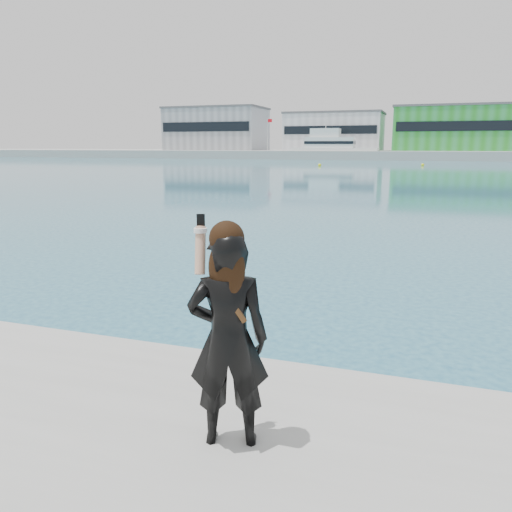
{
  "coord_description": "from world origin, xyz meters",
  "views": [
    {
      "loc": [
        1.22,
        -4.19,
        3.23
      ],
      "look_at": [
        -0.2,
        0.02,
        2.25
      ],
      "focal_mm": 35.0,
      "sensor_mm": 36.0,
      "label": 1
    }
  ],
  "objects_px": {
    "motor_yacht": "(332,148)",
    "buoy_far": "(320,166)",
    "buoy_near": "(423,166)",
    "woman": "(228,333)"
  },
  "relations": [
    {
      "from": "buoy_near",
      "to": "woman",
      "type": "bearing_deg",
      "value": -90.52
    },
    {
      "from": "buoy_near",
      "to": "buoy_far",
      "type": "bearing_deg",
      "value": -158.92
    },
    {
      "from": "motor_yacht",
      "to": "buoy_far",
      "type": "distance_m",
      "value": 37.93
    },
    {
      "from": "motor_yacht",
      "to": "woman",
      "type": "distance_m",
      "value": 116.06
    },
    {
      "from": "motor_yacht",
      "to": "buoy_near",
      "type": "distance_m",
      "value": 37.66
    },
    {
      "from": "motor_yacht",
      "to": "buoy_far",
      "type": "height_order",
      "value": "motor_yacht"
    },
    {
      "from": "motor_yacht",
      "to": "woman",
      "type": "relative_size",
      "value": 10.53
    },
    {
      "from": "buoy_near",
      "to": "woman",
      "type": "xyz_separation_m",
      "value": [
        -0.76,
        -82.88,
        1.76
      ]
    },
    {
      "from": "woman",
      "to": "motor_yacht",
      "type": "bearing_deg",
      "value": -98.34
    },
    {
      "from": "woman",
      "to": "buoy_near",
      "type": "bearing_deg",
      "value": -108.66
    }
  ]
}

